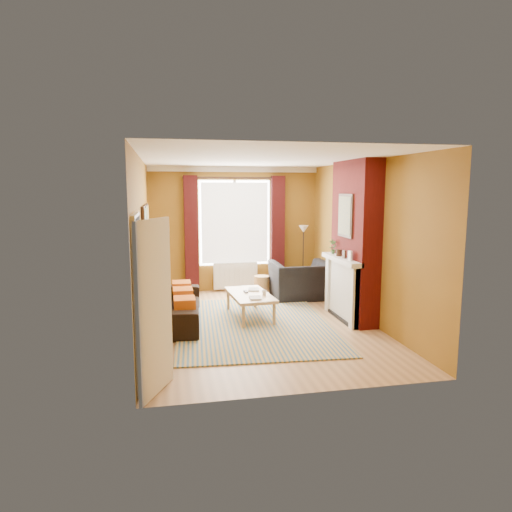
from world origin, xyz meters
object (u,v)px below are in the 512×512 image
Objects in this scene: coffee_table at (250,296)px; floor_lamp at (303,239)px; sofa at (175,305)px; wicker_stool at (261,285)px; armchair at (300,280)px.

coffee_table is 0.93× the size of floor_lamp.
coffee_table is 2.65m from floor_lamp.
sofa is 1.57× the size of coffee_table.
floor_lamp reaches higher than wicker_stool.
armchair is at bearing -59.80° from sofa.
wicker_stool is at bearing -34.00° from armchair.
sofa is 5.25× the size of wicker_stool.
armchair is 1.10m from floor_lamp.
sofa reaches higher than wicker_stool.
sofa is 2.96m from armchair.
wicker_stool is at bearing -167.67° from floor_lamp.
sofa is at bearing 25.73° from armchair.
armchair is 0.80× the size of floor_lamp.
wicker_stool is (1.92, 1.79, -0.11)m from sofa.
sofa is 1.46× the size of floor_lamp.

